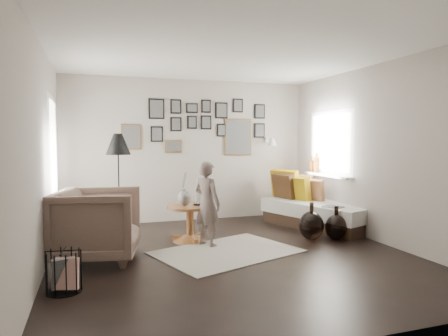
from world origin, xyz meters
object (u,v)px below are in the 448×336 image
object	(u,v)px
vase	(184,195)
demijohn_large	(311,225)
daybed	(314,209)
armchair	(98,224)
pedestal_table	(190,225)
child	(207,203)
magazine_basket	(64,272)
floor_lamp	(118,148)
demijohn_small	(336,227)

from	to	relation	value
vase	demijohn_large	distance (m)	1.95
daybed	demijohn_large	xyz separation A→B (m)	(-0.54, -0.81, -0.08)
vase	armchair	size ratio (longest dim) A/B	0.49
daybed	demijohn_large	world-z (taller)	daybed
pedestal_table	child	world-z (taller)	child
pedestal_table	vase	bearing A→B (deg)	165.96
daybed	magazine_basket	distance (m)	4.34
vase	demijohn_large	size ratio (longest dim) A/B	0.87
vase	floor_lamp	distance (m)	1.24
vase	armchair	xyz separation A→B (m)	(-1.22, -0.55, -0.24)
demijohn_large	pedestal_table	bearing A→B (deg)	164.43
daybed	floor_lamp	distance (m)	3.44
armchair	demijohn_small	distance (m)	3.41
demijohn_small	child	size ratio (longest dim) A/B	0.42
demijohn_small	floor_lamp	bearing A→B (deg)	159.71
daybed	magazine_basket	world-z (taller)	daybed
vase	demijohn_small	size ratio (longest dim) A/B	0.95
armchair	demijohn_small	bearing A→B (deg)	-78.91
daybed	magazine_basket	bearing A→B (deg)	-174.89
armchair	floor_lamp	world-z (taller)	floor_lamp
daybed	demijohn_large	distance (m)	0.98
daybed	demijohn_small	world-z (taller)	daybed
pedestal_table	vase	size ratio (longest dim) A/B	1.40
pedestal_table	child	bearing A→B (deg)	-62.10
magazine_basket	child	xyz separation A→B (m)	(1.81, 1.21, 0.40)
child	demijohn_small	bearing A→B (deg)	-129.96
demijohn_small	armchair	bearing A→B (deg)	178.78
magazine_basket	demijohn_large	world-z (taller)	demijohn_large
vase	child	world-z (taller)	child
daybed	armchair	distance (m)	3.69
vase	child	bearing A→B (deg)	-53.79
vase	magazine_basket	xyz separation A→B (m)	(-1.56, -1.56, -0.48)
pedestal_table	floor_lamp	world-z (taller)	floor_lamp
child	magazine_basket	bearing A→B (deg)	92.30
daybed	demijohn_small	bearing A→B (deg)	-121.67
demijohn_large	vase	bearing A→B (deg)	164.50
vase	floor_lamp	world-z (taller)	floor_lamp
armchair	daybed	bearing A→B (deg)	-64.20
demijohn_large	demijohn_small	xyz separation A→B (m)	(0.35, -0.12, -0.02)
floor_lamp	demijohn_large	bearing A→B (deg)	-20.46
pedestal_table	daybed	distance (m)	2.31
floor_lamp	demijohn_small	xyz separation A→B (m)	(3.07, -1.14, -1.18)
demijohn_large	child	xyz separation A→B (m)	(-1.57, 0.16, 0.39)
vase	armchair	distance (m)	1.36
vase	magazine_basket	distance (m)	2.26
pedestal_table	daybed	xyz separation A→B (m)	(2.28, 0.33, 0.05)
pedestal_table	vase	distance (m)	0.44
vase	demijohn_small	xyz separation A→B (m)	(2.18, -0.63, -0.49)
pedestal_table	demijohn_small	distance (m)	2.18
vase	demijohn_small	distance (m)	2.32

